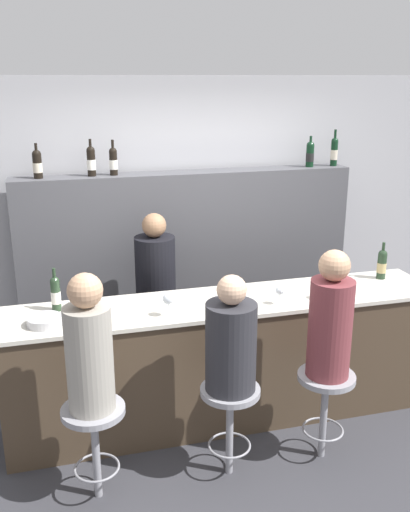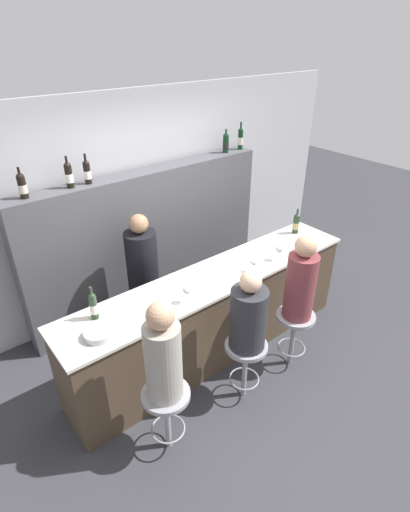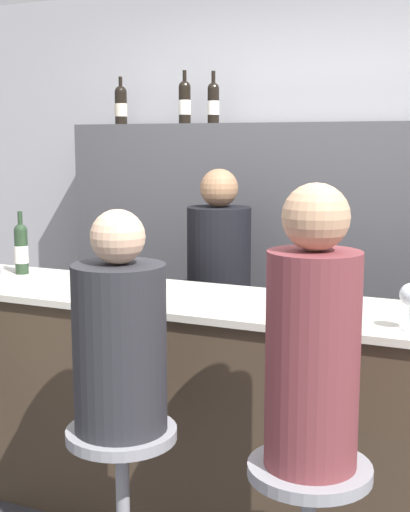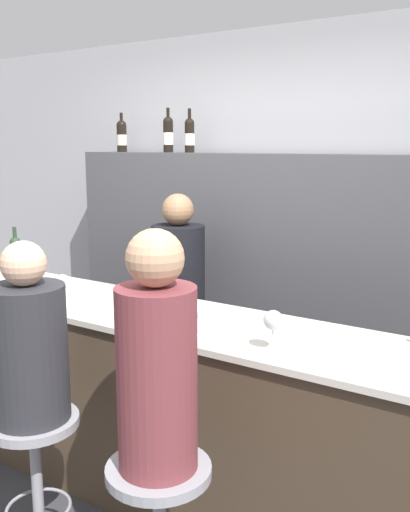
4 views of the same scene
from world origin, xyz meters
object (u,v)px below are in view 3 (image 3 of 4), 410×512
Objects in this scene: guest_seated_middle at (120,337)px; wine_glass_0 at (117,271)px; bar_stool_middle at (122,464)px; wine_bottle_backbar_2 at (213,102)px; bartender at (219,320)px; wine_bottle_backbar_0 at (121,105)px; guest_seated_right at (313,342)px; wine_bottle_backbar_1 at (185,102)px; wine_bottle_counter_0 at (21,248)px; bar_stool_right at (309,504)px; wine_glass_1 at (307,293)px.

wine_glass_0 is at bearing 122.27° from guest_seated_middle.
bar_stool_middle is 0.47m from guest_seated_middle.
wine_bottle_backbar_2 is 0.20× the size of bartender.
wine_bottle_backbar_0 reaches higher than guest_seated_middle.
guest_seated_right is at bearing 0.00° from guest_seated_middle.
wine_bottle_backbar_1 is at bearing 104.67° from wine_glass_0.
wine_bottle_backbar_1 is (0.38, 1.11, 0.77)m from wine_bottle_counter_0.
wine_bottle_backbar_2 reaches higher than wine_bottle_counter_0.
wine_bottle_counter_0 is 0.21× the size of bartender.
wine_bottle_backbar_0 is 1.57m from bartender.
bar_stool_middle is 0.69m from bar_stool_right.
wine_bottle_backbar_1 is at bearing 130.24° from wine_glass_1.
wine_bottle_backbar_1 is 2.22m from guest_seated_middle.
wine_bottle_backbar_0 is 2.32m from wine_glass_1.
bartender is at bearing 123.27° from bar_stool_right.
guest_seated_middle is at bearing -80.69° from bartender.
wine_glass_1 is (1.58, -0.31, -0.03)m from wine_bottle_counter_0.
wine_bottle_backbar_1 is at bearing 125.65° from guest_seated_right.
wine_glass_0 reaches higher than bar_stool_middle.
wine_bottle_counter_0 is at bearing -108.74° from wine_bottle_backbar_1.
guest_seated_middle is (0.30, -0.48, -0.13)m from wine_glass_0.
wine_bottle_backbar_1 reaches higher than bar_stool_middle.
bartender is (-0.23, 1.40, -0.29)m from guest_seated_middle.
wine_bottle_counter_0 reaches higher than wine_glass_1.
wine_bottle_backbar_1 is 1.37m from bartender.
wine_bottle_backbar_2 is 2.63m from bar_stool_right.
wine_bottle_backbar_0 reaches higher than guest_seated_right.
bartender is at bearing 85.35° from wine_glass_0.
wine_bottle_backbar_1 reaches higher than bar_stool_right.
wine_glass_0 is at bearing 122.27° from bar_stool_middle.
wine_bottle_counter_0 is 1.45m from bar_stool_middle.
bar_stool_middle is 0.43× the size of bartender.
wine_bottle_counter_0 is 1.33m from guest_seated_middle.
wine_glass_0 is (0.18, -1.42, -0.77)m from wine_bottle_backbar_2.
wine_bottle_backbar_0 reaches higher than bartender.
wine_bottle_counter_0 is 0.41× the size of guest_seated_middle.
wine_bottle_backbar_0 is at bearing 150.66° from bartender.
wine_bottle_backbar_2 reaches higher than bar_stool_middle.
bartender is at bearing 129.47° from wine_glass_1.
guest_seated_middle reaches higher than bar_stool_right.
wine_bottle_counter_0 is 1.61m from wine_glass_1.
wine_glass_1 reaches higher than bar_stool_middle.
wine_glass_0 reaches higher than bar_stool_right.
wine_bottle_counter_0 is at bearing -117.03° from wine_bottle_backbar_2.
guest_seated_middle reaches higher than wine_glass_0.
wine_glass_1 is 0.18× the size of guest_seated_middle.
wine_bottle_backbar_0 is at bearing 120.60° from guest_seated_middle.
guest_seated_right reaches higher than bartender.
wine_bottle_backbar_2 is 2.39m from guest_seated_right.
bar_stool_middle is at bearing -75.67° from wine_bottle_backbar_2.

